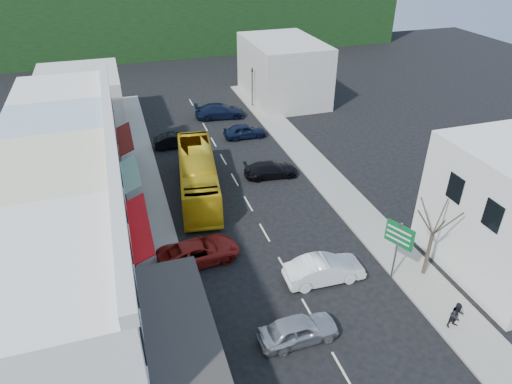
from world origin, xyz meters
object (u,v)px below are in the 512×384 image
(car_white, at_px, (324,271))
(car_red, at_px, (199,252))
(car_silver, at_px, (298,330))
(pedestrian_right, at_px, (457,315))
(street_tree, at_px, (433,234))
(traffic_signal, at_px, (252,88))
(bus, at_px, (198,176))
(direction_sign, at_px, (396,252))
(pedestrian_left, at_px, (140,244))

(car_white, xyz_separation_m, car_red, (-6.88, 4.12, 0.00))
(car_silver, distance_m, pedestrian_right, 8.51)
(car_red, bearing_deg, street_tree, -119.29)
(car_red, xyz_separation_m, traffic_signal, (11.60, 25.94, 1.62))
(bus, distance_m, car_red, 8.61)
(car_white, height_order, direction_sign, direction_sign)
(car_silver, bearing_deg, direction_sign, -71.30)
(pedestrian_left, height_order, traffic_signal, traffic_signal)
(car_silver, height_order, pedestrian_right, pedestrian_right)
(pedestrian_right, bearing_deg, pedestrian_left, 144.63)
(bus, height_order, direction_sign, direction_sign)
(car_white, xyz_separation_m, traffic_signal, (4.72, 30.06, 1.62))
(pedestrian_right, relative_size, traffic_signal, 0.37)
(car_silver, bearing_deg, street_tree, -77.17)
(car_white, bearing_deg, bus, 24.27)
(car_red, distance_m, pedestrian_right, 15.45)
(car_red, xyz_separation_m, street_tree, (13.00, -5.57, 2.40))
(pedestrian_left, distance_m, direction_sign, 16.01)
(car_silver, xyz_separation_m, car_white, (3.23, 3.83, 0.00))
(car_silver, xyz_separation_m, street_tree, (9.35, 2.38, 2.40))
(street_tree, height_order, traffic_signal, street_tree)
(pedestrian_left, bearing_deg, traffic_signal, -52.37)
(street_tree, bearing_deg, pedestrian_left, 156.49)
(car_silver, distance_m, street_tree, 9.94)
(car_red, height_order, pedestrian_left, pedestrian_left)
(pedestrian_right, bearing_deg, direction_sign, 104.15)
(car_white, bearing_deg, car_silver, 141.56)
(street_tree, bearing_deg, bus, 129.03)
(direction_sign, distance_m, street_tree, 2.35)
(traffic_signal, bearing_deg, car_red, 55.48)
(bus, height_order, car_white, bus)
(pedestrian_left, bearing_deg, car_red, -135.25)
(pedestrian_right, relative_size, street_tree, 0.27)
(street_tree, bearing_deg, car_red, 156.82)
(car_silver, distance_m, direction_sign, 7.85)
(bus, xyz_separation_m, car_white, (5.20, -12.52, -0.85))
(car_white, distance_m, traffic_signal, 30.47)
(bus, relative_size, car_red, 2.52)
(car_white, bearing_deg, pedestrian_right, -136.37)
(car_silver, bearing_deg, pedestrian_left, 35.33)
(car_red, relative_size, direction_sign, 1.11)
(bus, distance_m, traffic_signal, 20.16)
(pedestrian_right, distance_m, street_tree, 4.82)
(pedestrian_right, bearing_deg, bus, 120.50)
(car_red, distance_m, pedestrian_left, 3.86)
(car_silver, xyz_separation_m, pedestrian_right, (8.31, -1.83, 0.30))
(direction_sign, bearing_deg, pedestrian_left, 130.19)
(bus, distance_m, direction_sign, 16.51)
(pedestrian_left, height_order, pedestrian_right, same)
(car_white, relative_size, traffic_signal, 0.95)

